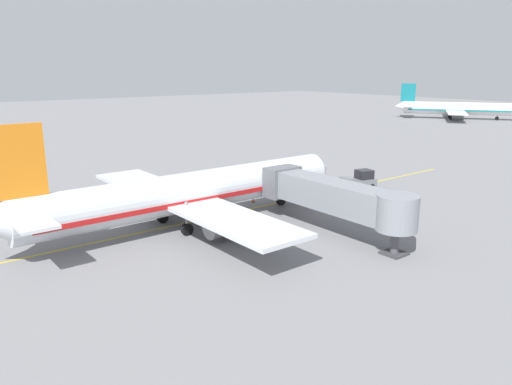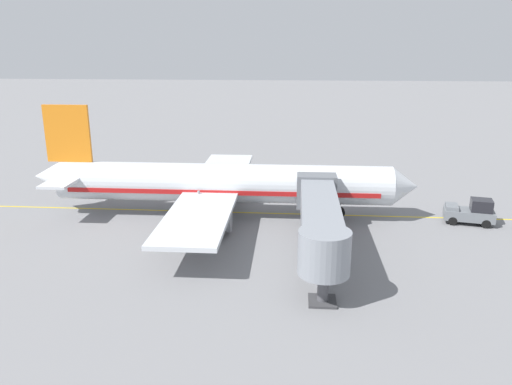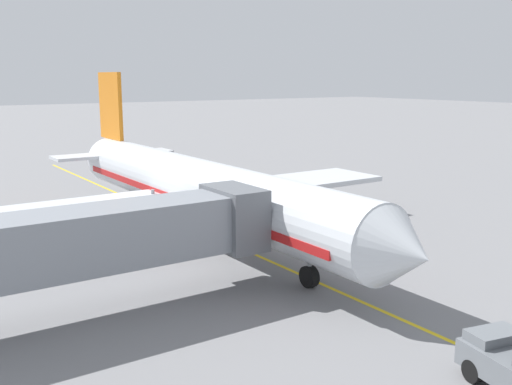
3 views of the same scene
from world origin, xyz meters
TOP-DOWN VIEW (x-y plane):
  - ground_plane at (0.00, 0.00)m, footprint 400.00×400.00m
  - gate_lead_in_line at (0.00, 0.00)m, footprint 0.24×80.00m
  - parked_airliner at (0.88, -2.25)m, footprint 30.04×37.23m
  - jet_bridge at (10.88, 6.84)m, footprint 16.52×3.50m
  - pushback_tractor at (1.37, 21.32)m, footprint 3.05×4.75m
  - baggage_tug_lead at (-11.58, -9.81)m, footprint 2.26×2.77m
  - baggage_tug_trailing at (-5.66, -1.82)m, footprint 2.12×2.77m
  - baggage_cart_front at (-10.84, -5.82)m, footprint 1.49×2.95m
  - baggage_cart_second_in_train at (-11.18, -8.96)m, footprint 1.49×2.95m
  - ground_crew_wing_walker at (-4.16, -7.97)m, footprint 0.69×0.41m
  - ground_crew_loader at (-3.12, 5.37)m, footprint 0.48×0.65m
  - ground_crew_marshaller at (-7.66, 2.82)m, footprint 0.34×0.72m
  - safety_cone_nose_left at (-1.95, 7.50)m, footprint 0.36×0.36m

SIDE VIEW (x-z plane):
  - ground_plane at x=0.00m, z-range 0.00..0.00m
  - gate_lead_in_line at x=0.00m, z-range 0.00..0.01m
  - safety_cone_nose_left at x=-1.95m, z-range -0.01..0.58m
  - baggage_tug_lead at x=-11.58m, z-range -0.10..1.52m
  - baggage_tug_trailing at x=-5.66m, z-range -0.10..1.52m
  - baggage_cart_front at x=-10.84m, z-range 0.16..1.74m
  - baggage_cart_second_in_train at x=-11.18m, z-range 0.16..1.74m
  - ground_crew_wing_walker at x=-4.16m, z-range 0.11..1.80m
  - ground_crew_loader at x=-3.12m, z-range 0.11..1.80m
  - ground_crew_marshaller at x=-7.66m, z-range 0.11..1.80m
  - pushback_tractor at x=1.37m, z-range -0.10..2.30m
  - parked_airliner at x=0.88m, z-range -2.13..8.50m
  - jet_bridge at x=10.88m, z-range 0.97..5.95m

